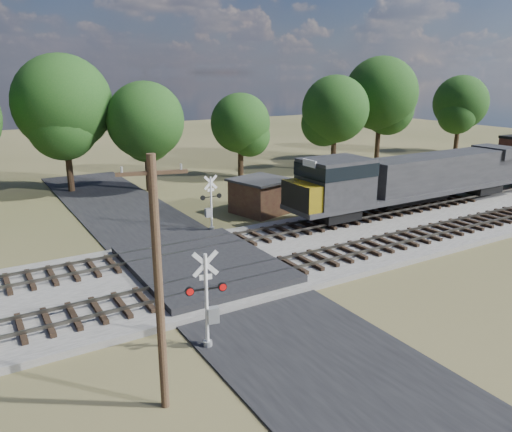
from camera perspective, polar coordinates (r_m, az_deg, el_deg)
ground at (r=26.08m, az=-5.67°, el=-6.67°), size 160.00×160.00×0.00m
ballast_bed at (r=31.66m, az=10.47°, el=-2.42°), size 140.00×10.00×0.30m
road at (r=26.07m, az=-5.68°, el=-6.59°), size 7.00×60.00×0.08m
crossing_panel at (r=26.38m, az=-6.16°, el=-5.67°), size 7.00×9.00×0.62m
track_near at (r=25.73m, az=2.57°, el=-5.94°), size 140.00×2.60×0.33m
track_far at (r=29.75m, az=-2.76°, el=-2.84°), size 140.00×2.60×0.33m
crossing_signal_near at (r=18.90m, az=-5.41°, el=-10.46°), size 1.56×0.44×3.90m
crossing_signal_far at (r=32.60m, az=-5.25°, el=0.90°), size 1.50×0.33×3.74m
utility_pole at (r=14.85m, az=-11.11°, el=-7.37°), size 1.90×0.61×7.95m
equipment_shed at (r=36.87m, az=0.52°, el=2.35°), size 4.56×4.56×2.57m
treeline at (r=47.07m, az=-7.34°, el=11.87°), size 82.48×11.58×11.91m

